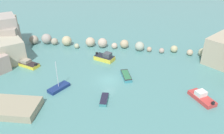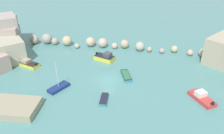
% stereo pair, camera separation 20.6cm
% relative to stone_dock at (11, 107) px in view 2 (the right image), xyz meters
% --- Properties ---
extents(cove_water, '(160.00, 160.00, 0.00)m').
position_rel_stone_dock_xyz_m(cove_water, '(13.43, 11.75, -0.63)').
color(cove_water, teal).
rests_on(cove_water, ground).
extents(rock_breakwater, '(44.81, 4.19, 2.67)m').
position_rel_stone_dock_xyz_m(rock_breakwater, '(7.13, 26.86, 0.49)').
color(rock_breakwater, '#A49684').
rests_on(rock_breakwater, ground).
extents(stone_dock, '(9.05, 5.85, 1.27)m').
position_rel_stone_dock_xyz_m(stone_dock, '(0.00, 0.00, 0.00)').
color(stone_dock, gray).
rests_on(stone_dock, ground).
extents(moored_boat_0, '(4.76, 3.25, 1.41)m').
position_rel_stone_dock_xyz_m(moored_boat_0, '(-4.78, 14.27, -0.10)').
color(moored_boat_0, yellow).
rests_on(moored_boat_0, cove_water).
extents(moored_boat_1, '(4.96, 3.66, 1.99)m').
position_rel_stone_dock_xyz_m(moored_boat_1, '(10.92, 20.11, 0.07)').
color(moored_boat_1, gold).
rests_on(moored_boat_1, cove_water).
extents(moored_boat_2, '(3.38, 4.42, 5.67)m').
position_rel_stone_dock_xyz_m(moored_boat_2, '(5.05, 7.13, -0.30)').
color(moored_boat_2, navy).
rests_on(moored_boat_2, cove_water).
extents(moored_boat_3, '(1.44, 3.44, 0.56)m').
position_rel_stone_dock_xyz_m(moored_boat_3, '(13.96, 5.20, -0.36)').
color(moored_boat_3, teal).
rests_on(moored_boat_3, cove_water).
extents(moored_boat_4, '(4.44, 5.21, 1.51)m').
position_rel_stone_dock_xyz_m(moored_boat_4, '(30.23, 8.53, -0.12)').
color(moored_boat_4, '#C13A38').
rests_on(moored_boat_4, cove_water).
extents(moored_boat_5, '(2.89, 4.64, 0.61)m').
position_rel_stone_dock_xyz_m(moored_boat_5, '(16.64, 13.58, -0.31)').
color(moored_boat_5, teal).
rests_on(moored_boat_5, cove_water).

